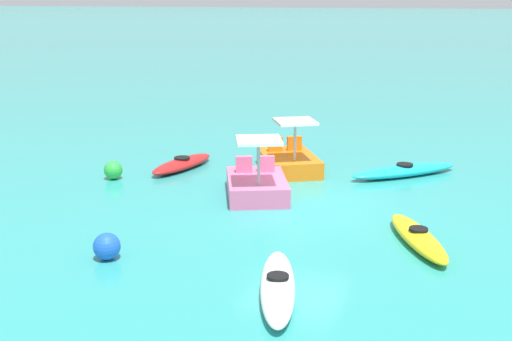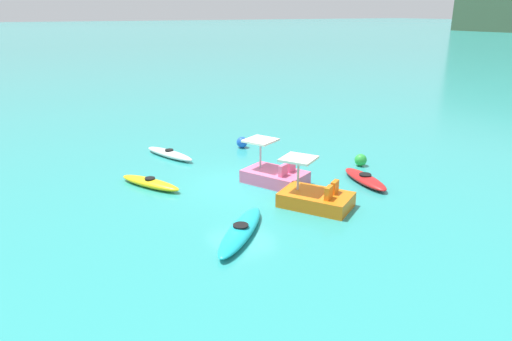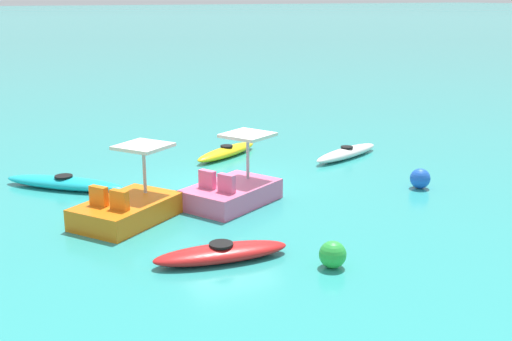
# 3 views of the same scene
# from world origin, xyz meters

# --- Properties ---
(ground_plane) EXTENTS (600.00, 600.00, 0.00)m
(ground_plane) POSITION_xyz_m (0.00, 0.00, 0.00)
(ground_plane) COLOR teal
(kayak_yellow) EXTENTS (2.85, 1.97, 0.37)m
(kayak_yellow) POSITION_xyz_m (-1.52, -3.25, 0.16)
(kayak_yellow) COLOR yellow
(kayak_yellow) RESTS_ON ground_plane
(kayak_cyan) EXTENTS (3.06, 2.99, 0.37)m
(kayak_cyan) POSITION_xyz_m (3.87, -2.01, 0.16)
(kayak_cyan) COLOR #19B7C6
(kayak_cyan) RESTS_ON ground_plane
(kayak_red) EXTENTS (2.80, 1.12, 0.37)m
(kayak_red) POSITION_xyz_m (2.09, 4.38, 0.16)
(kayak_red) COLOR red
(kayak_red) RESTS_ON ground_plane
(kayak_white) EXTENTS (3.11, 1.67, 0.37)m
(kayak_white) POSITION_xyz_m (-4.88, -1.37, 0.16)
(kayak_white) COLOR white
(kayak_white) RESTS_ON ground_plane
(pedal_boat_orange) EXTENTS (2.83, 2.57, 1.68)m
(pedal_boat_orange) POSITION_xyz_m (3.08, 1.29, 0.34)
(pedal_boat_orange) COLOR orange
(pedal_boat_orange) RESTS_ON ground_plane
(pedal_boat_pink) EXTENTS (2.82, 2.42, 1.68)m
(pedal_boat_pink) POSITION_xyz_m (0.39, 1.22, 0.34)
(pedal_boat_pink) COLOR pink
(pedal_boat_pink) RESTS_ON ground_plane
(buoy_blue) EXTENTS (0.55, 0.55, 0.55)m
(buoy_blue) POSITION_xyz_m (-4.70, 2.33, 0.27)
(buoy_blue) COLOR blue
(buoy_blue) RESTS_ON ground_plane
(buoy_green) EXTENTS (0.53, 0.53, 0.53)m
(buoy_green) POSITION_xyz_m (0.32, 5.64, 0.27)
(buoy_green) COLOR green
(buoy_green) RESTS_ON ground_plane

